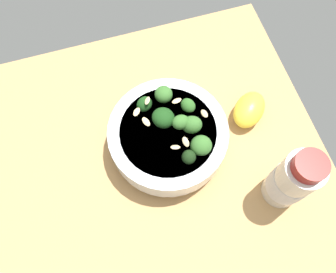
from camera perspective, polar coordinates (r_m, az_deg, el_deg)
name	(u,v)px	position (r cm, az deg, el deg)	size (l,w,h in cm)	color
ground_plane	(160,168)	(66.56, -1.30, -5.21)	(62.62, 62.62, 4.38)	tan
bowl_of_broccoli	(169,135)	(61.81, 0.13, 0.22)	(21.37, 21.37, 10.59)	white
lemon_wedge	(249,110)	(67.98, 13.40, 4.38)	(8.13, 5.52, 4.82)	yellow
bottle_tall	(292,180)	(59.75, 19.98, -6.91)	(6.60, 6.60, 15.93)	beige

